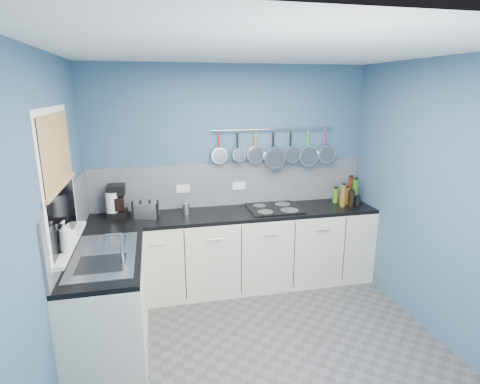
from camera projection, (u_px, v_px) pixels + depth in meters
name	position (u px, v px, depth m)	size (l,w,h in m)	color
floor	(264.00, 351.00, 3.41)	(3.20, 3.00, 0.02)	#47474C
ceiling	(270.00, 48.00, 2.76)	(3.20, 3.00, 0.02)	white
wall_back	(230.00, 175.00, 4.51)	(3.20, 0.02, 2.50)	#355674
wall_front	(367.00, 323.00, 1.66)	(3.20, 0.02, 2.50)	#355674
wall_left	(49.00, 231.00, 2.74)	(0.02, 3.00, 2.50)	#355674
wall_right	(441.00, 203.00, 3.43)	(0.02, 3.00, 2.50)	#355674
backsplash_back	(230.00, 184.00, 4.51)	(3.20, 0.02, 0.50)	#9396A2
backsplash_left	(70.00, 218.00, 3.34)	(0.02, 1.80, 0.50)	#9396A2
cabinet_run_back	(236.00, 251.00, 4.43)	(3.20, 0.60, 0.86)	beige
worktop_back	(236.00, 214.00, 4.31)	(3.20, 0.60, 0.04)	black
cabinet_run_left	(109.00, 306.00, 3.30)	(0.60, 1.20, 0.86)	beige
worktop_left	(104.00, 257.00, 3.19)	(0.60, 1.20, 0.04)	black
window_frame	(59.00, 180.00, 2.96)	(0.01, 1.00, 1.10)	white
window_glass	(59.00, 180.00, 2.96)	(0.01, 0.90, 1.00)	black
bamboo_blind	(57.00, 151.00, 2.90)	(0.01, 0.90, 0.55)	tan
window_sill	(70.00, 243.00, 3.09)	(0.10, 0.98, 0.03)	white
sink_unit	(104.00, 255.00, 3.18)	(0.50, 0.95, 0.01)	silver
mixer_tap	(122.00, 247.00, 3.01)	(0.12, 0.08, 0.26)	silver
socket_left	(183.00, 189.00, 4.39)	(0.15, 0.01, 0.09)	white
socket_right	(239.00, 186.00, 4.53)	(0.15, 0.01, 0.09)	white
pot_rail	(273.00, 129.00, 4.42)	(0.02, 0.02, 1.45)	silver
soap_bottle_a	(65.00, 236.00, 2.86)	(0.09, 0.09, 0.24)	white
soap_bottle_b	(69.00, 234.00, 2.99)	(0.08, 0.08, 0.17)	white
paper_towel	(112.00, 205.00, 4.08)	(0.12, 0.12, 0.28)	white
coffee_maker	(117.00, 201.00, 4.12)	(0.19, 0.21, 0.34)	black
toaster	(145.00, 210.00, 4.10)	(0.26, 0.15, 0.17)	silver
canister	(186.00, 209.00, 4.23)	(0.08, 0.08, 0.12)	silver
hob	(274.00, 208.00, 4.42)	(0.59, 0.52, 0.01)	black
pan_0	(219.00, 147.00, 4.32)	(0.18, 0.06, 0.37)	silver
pan_1	(237.00, 146.00, 4.37)	(0.15, 0.12, 0.34)	silver
pan_2	(256.00, 147.00, 4.42)	(0.19, 0.06, 0.38)	silver
pan_3	(273.00, 149.00, 4.47)	(0.25, 0.11, 0.44)	silver
pan_4	(291.00, 145.00, 4.51)	(0.19, 0.11, 0.38)	silver
pan_5	(307.00, 147.00, 4.56)	(0.25, 0.09, 0.44)	silver
pan_6	(324.00, 145.00, 4.60)	(0.21, 0.11, 0.40)	silver
condiment_0	(351.00, 189.00, 4.70)	(0.06, 0.06, 0.30)	#4C190C
condiment_1	(344.00, 195.00, 4.67)	(0.06, 0.06, 0.18)	olive
condiment_2	(336.00, 195.00, 4.65)	(0.07, 0.07, 0.17)	#3F721E
condiment_3	(355.00, 191.00, 4.60)	(0.07, 0.07, 0.29)	#265919
condiment_4	(346.00, 196.00, 4.59)	(0.07, 0.07, 0.20)	#8C5914
condiment_5	(341.00, 199.00, 4.58)	(0.05, 0.05, 0.12)	brown
condiment_6	(357.00, 201.00, 4.54)	(0.06, 0.06, 0.10)	black
condiment_7	(351.00, 199.00, 4.49)	(0.07, 0.07, 0.19)	black
condiment_8	(343.00, 196.00, 4.47)	(0.06, 0.06, 0.26)	brown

